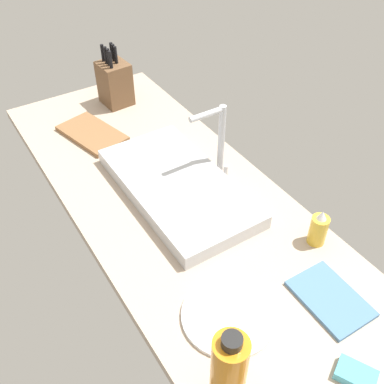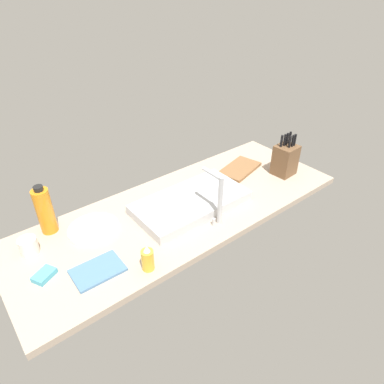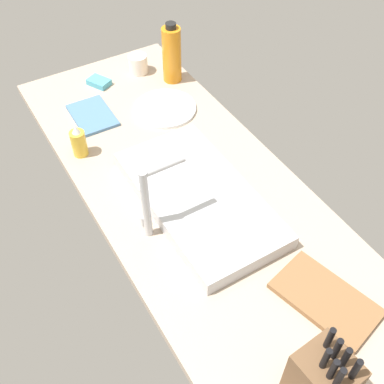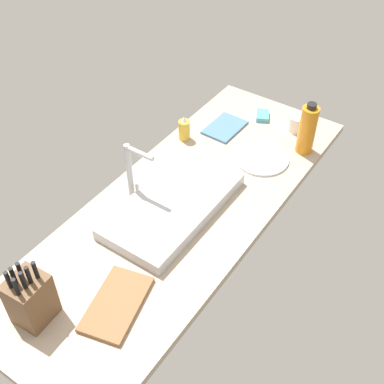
# 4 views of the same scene
# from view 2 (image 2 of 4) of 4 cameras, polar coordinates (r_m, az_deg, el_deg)

# --- Properties ---
(countertop_slab) EXTENTS (1.79, 0.66, 0.04)m
(countertop_slab) POSITION_cam_2_polar(r_m,az_deg,el_deg) (1.82, -1.68, -3.07)
(countertop_slab) COLOR tan
(countertop_slab) RESTS_ON ground
(sink_basin) EXTENTS (0.60, 0.31, 0.05)m
(sink_basin) POSITION_cam_2_polar(r_m,az_deg,el_deg) (1.80, -0.20, -1.72)
(sink_basin) COLOR #B7BABF
(sink_basin) RESTS_ON countertop_slab
(faucet) EXTENTS (0.06, 0.14, 0.26)m
(faucet) POSITION_cam_2_polar(r_m,az_deg,el_deg) (1.63, 4.34, -0.56)
(faucet) COLOR #B7BABF
(faucet) RESTS_ON countertop_slab
(knife_block) EXTENTS (0.13, 0.12, 0.25)m
(knife_block) POSITION_cam_2_polar(r_m,az_deg,el_deg) (2.13, 15.24, 5.27)
(knife_block) COLOR brown
(knife_block) RESTS_ON countertop_slab
(cutting_board) EXTENTS (0.31, 0.22, 0.02)m
(cutting_board) POSITION_cam_2_polar(r_m,az_deg,el_deg) (2.15, 7.92, 3.86)
(cutting_board) COLOR brown
(cutting_board) RESTS_ON countertop_slab
(soap_bottle) EXTENTS (0.05, 0.05, 0.12)m
(soap_bottle) POSITION_cam_2_polar(r_m,az_deg,el_deg) (1.45, -7.39, -11.00)
(soap_bottle) COLOR gold
(soap_bottle) RESTS_ON countertop_slab
(water_bottle) EXTENTS (0.08, 0.08, 0.25)m
(water_bottle) POSITION_cam_2_polar(r_m,az_deg,el_deg) (1.73, -23.29, -2.86)
(water_bottle) COLOR orange
(water_bottle) RESTS_ON countertop_slab
(dinner_plate) EXTENTS (0.24, 0.24, 0.01)m
(dinner_plate) POSITION_cam_2_polar(r_m,az_deg,el_deg) (1.73, -16.00, -5.90)
(dinner_plate) COLOR white
(dinner_plate) RESTS_ON countertop_slab
(dish_towel) EXTENTS (0.21, 0.15, 0.01)m
(dish_towel) POSITION_cam_2_polar(r_m,az_deg,el_deg) (1.52, -15.40, -12.45)
(dish_towel) COLOR teal
(dish_towel) RESTS_ON countertop_slab
(coffee_mug) EXTENTS (0.08, 0.08, 0.08)m
(coffee_mug) POSITION_cam_2_polar(r_m,az_deg,el_deg) (1.68, -25.53, -8.11)
(coffee_mug) COLOR silver
(coffee_mug) RESTS_ON countertop_slab
(dish_sponge) EXTENTS (0.11, 0.09, 0.02)m
(dish_sponge) POSITION_cam_2_polar(r_m,az_deg,el_deg) (1.56, -23.36, -12.56)
(dish_sponge) COLOR #4CA3BC
(dish_sponge) RESTS_ON countertop_slab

